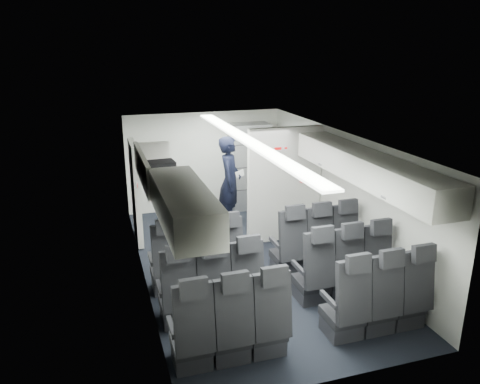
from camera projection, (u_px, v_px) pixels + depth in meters
cabin_shell at (247, 201)px, 7.54m from camera, size 3.41×6.01×2.16m
seat_row_front at (258, 255)px, 7.27m from camera, size 3.33×0.56×1.24m
seat_row_mid at (280, 282)px, 6.46m from camera, size 3.33×0.56×1.24m
seat_row_rear at (308, 316)px, 5.64m from camera, size 3.33×0.56×1.24m
overhead_bin_left_rear at (184, 205)px, 5.10m from camera, size 0.53×1.80×0.40m
overhead_bin_left_front_open at (158, 175)px, 6.72m from camera, size 0.64×1.70×0.72m
overhead_bin_right_rear at (403, 183)px, 5.90m from camera, size 0.53×1.80×0.40m
overhead_bin_right_front at (335, 154)px, 7.49m from camera, size 0.53×1.70×0.40m
bulkhead_partition at (284, 185)px, 8.56m from camera, size 1.40×0.15×2.13m
galley_unit at (250, 166)px, 10.34m from camera, size 0.85×0.52×1.90m
boarding_door at (136, 192)px, 8.54m from camera, size 0.12×1.27×1.86m
flight_attendant at (230, 182)px, 9.28m from camera, size 0.67×0.79×1.84m
carry_on_bag at (160, 170)px, 6.79m from camera, size 0.45×0.33×0.26m
papers at (240, 174)px, 9.24m from camera, size 0.18×0.04×0.12m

